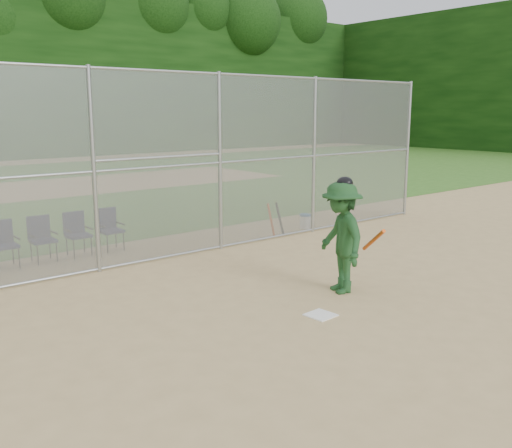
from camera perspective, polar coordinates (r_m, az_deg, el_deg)
ground at (r=9.11m, az=10.18°, el=-9.21°), size 100.00×100.00×0.00m
grass_strip at (r=24.57m, az=-23.68°, el=2.99°), size 100.00×100.00×0.00m
dirt_patch_far at (r=24.57m, az=-23.68°, el=3.00°), size 24.00×24.00×0.00m
backstop_fence at (r=12.40m, az=-7.41°, el=6.16°), size 16.09×0.09×4.00m
home_plate at (r=9.11m, az=6.47°, el=-9.03°), size 0.44×0.44×0.02m
batter_at_plate at (r=10.06m, az=8.49°, el=-1.28°), size 1.16×1.48×2.05m
water_cooler at (r=15.54m, az=4.94°, el=0.28°), size 0.31×0.31×0.39m
spare_bats at (r=14.66m, az=1.95°, el=0.50°), size 0.36×0.35×0.83m
chair_3 at (r=12.65m, az=-23.83°, el=-1.92°), size 0.54×0.52×0.96m
chair_4 at (r=12.87m, az=-20.52°, el=-1.45°), size 0.54×0.52×0.96m
chair_5 at (r=13.13m, az=-17.33°, el=-1.00°), size 0.54×0.52×0.96m
chair_6 at (r=13.43m, az=-14.28°, el=-0.57°), size 0.54×0.52×0.96m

